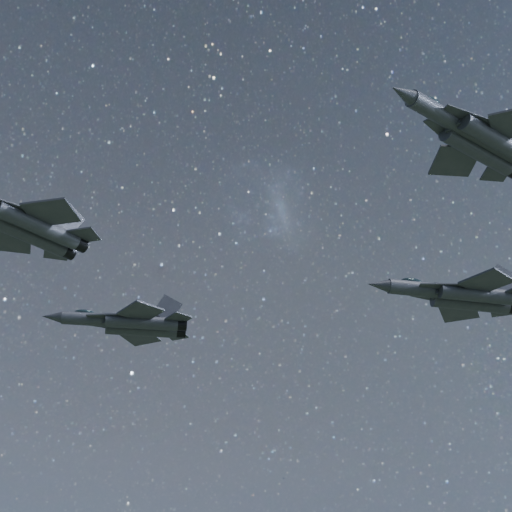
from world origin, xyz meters
name	(u,v)px	position (x,y,z in m)	size (l,w,h in m)	color
jet_lead	(19,221)	(-23.46, 5.06, 147.73)	(18.05, 12.15, 4.55)	#2E3039
jet_left	(130,323)	(-6.08, 21.88, 148.18)	(17.43, 11.60, 4.43)	#2E3039
jet_right	(476,137)	(7.96, -22.70, 150.07)	(17.40, 12.06, 4.37)	#2E3039
jet_slot	(461,295)	(21.33, -4.26, 146.61)	(18.07, 12.20, 4.55)	#2E3039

